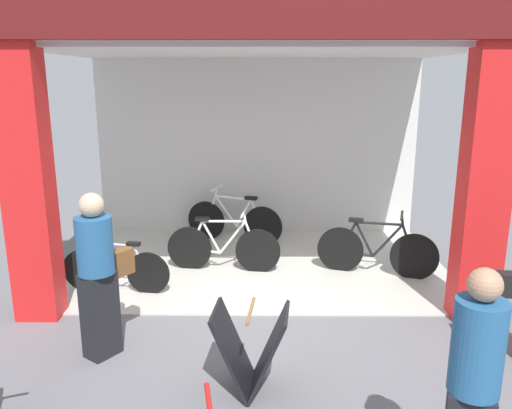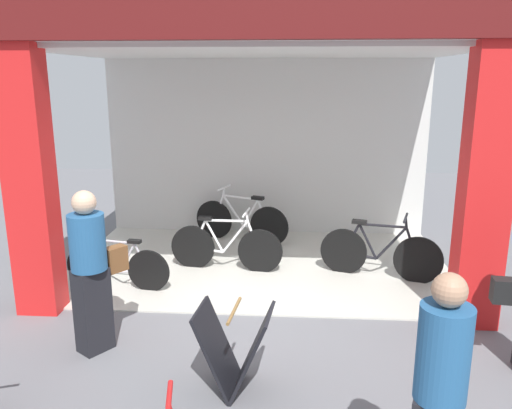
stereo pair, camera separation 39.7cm
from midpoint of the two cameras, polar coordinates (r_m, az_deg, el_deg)
The scene contains 9 objects.
ground_plane at distance 6.20m, azimuth 1.32°, elevation -12.35°, with size 19.14×19.14×0.00m, color slate.
shop_facade at distance 7.26m, azimuth 2.04°, elevation 8.99°, with size 5.77×3.74×4.00m.
bicycle_inside_0 at distance 7.43m, azimuth -1.87°, elevation -4.74°, with size 1.65×0.45×0.91m.
bicycle_inside_1 at distance 7.39m, azimuth 15.14°, elevation -5.27°, with size 1.63×0.58×0.93m.
bicycle_inside_2 at distance 7.00m, azimuth -13.61°, elevation -6.73°, with size 1.44×0.40×0.80m.
bicycle_inside_3 at distance 8.68m, azimuth -0.35°, elevation -1.84°, with size 1.63×0.64×0.94m.
sandwich_board_sign at distance 4.72m, azimuth 0.09°, elevation -15.96°, with size 0.71×0.58×0.80m.
pedestrian_1 at distance 3.50m, azimuth 22.95°, elevation -19.95°, with size 0.39×0.39×1.70m.
pedestrian_2 at distance 5.36m, azimuth -15.92°, elevation -6.96°, with size 0.55×0.63×1.69m.
Camera 2 is at (0.44, -5.54, 2.76)m, focal length 35.84 mm.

